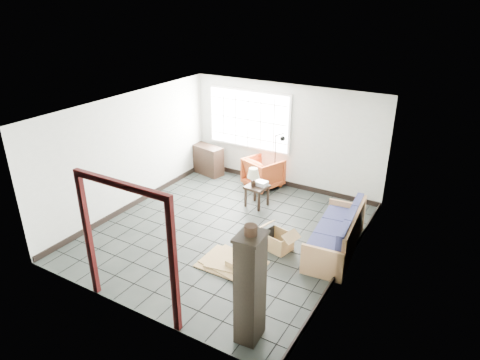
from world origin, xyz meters
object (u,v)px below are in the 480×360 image
Objects in this scene: armchair at (263,171)px; side_table at (257,189)px; tall_shelf at (250,288)px; futon_sofa at (338,237)px.

armchair is 1.64× the size of side_table.
armchair reaches higher than side_table.
tall_shelf is (2.24, -4.70, 0.45)m from armchair.
futon_sofa is at bearing 165.09° from armchair.
futon_sofa reaches higher than armchair.
futon_sofa is 2.40m from side_table.
futon_sofa is at bearing -21.50° from side_table.
futon_sofa is 2.86m from tall_shelf.
futon_sofa is 2.43× the size of armchair.
side_table is at bearing 131.31° from armchair.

